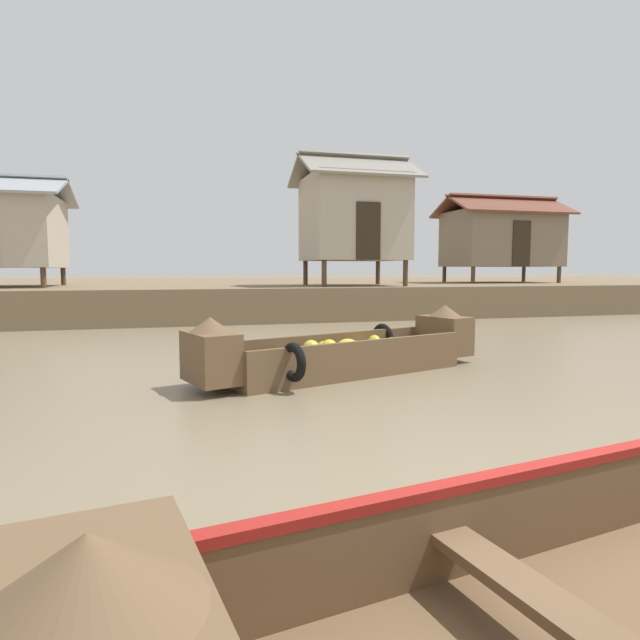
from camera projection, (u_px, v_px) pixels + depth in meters
ground_plane at (273, 336)px, 12.88m from camera, size 300.00×300.00×0.00m
riverbank_strip at (223, 293)px, 25.02m from camera, size 160.00×20.00×1.04m
banana_boat at (345, 351)px, 8.22m from camera, size 4.88×2.50×0.98m
stilt_house_mid_right at (354, 217)px, 18.20m from camera, size 3.86×3.33×4.41m
stilt_house_right at (501, 238)px, 22.56m from camera, size 5.08×3.20×3.62m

